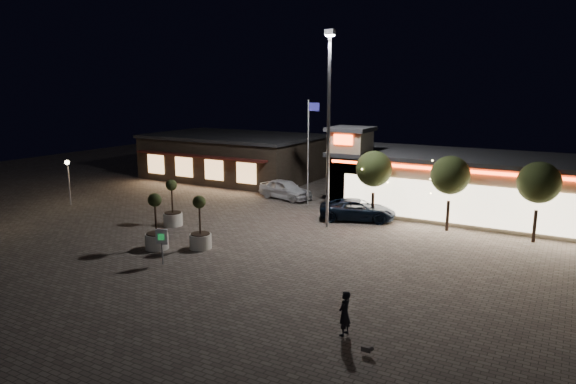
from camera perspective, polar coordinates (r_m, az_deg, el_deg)
The scene contains 17 objects.
ground at distance 28.00m, azimuth -6.49°, elevation -7.17°, with size 90.00×90.00×0.00m, color #675C53.
retail_building at distance 38.29m, azimuth 19.72°, elevation 0.78°, with size 20.40×8.40×6.10m.
restaurant_building at distance 51.35m, azimuth -6.15°, elevation 3.99°, with size 16.40×11.00×4.30m.
floodlight_pole at distance 32.45m, azimuth 4.54°, elevation 8.14°, with size 0.60×0.40×12.38m.
flagpole at distance 38.83m, azimuth 2.38°, elevation 5.39°, with size 0.95×0.10×8.00m.
lamp_post_west at distance 42.68m, azimuth -23.25°, elevation 1.92°, with size 0.36×0.36×3.48m.
string_tree_a at distance 34.83m, azimuth 9.53°, elevation 2.54°, with size 2.42×2.42×4.79m.
string_tree_b at distance 33.49m, azimuth 17.58°, elevation 1.78°, with size 2.42×2.42×4.79m.
string_tree_c at distance 32.86m, azimuth 26.12°, elevation 0.93°, with size 2.42×2.42×4.79m.
pickup_truck at distance 35.41m, azimuth 7.74°, elevation -1.96°, with size 2.37×5.13×1.43m, color black.
white_sedan at distance 41.58m, azimuth -0.31°, elevation 0.32°, with size 1.88×4.68×1.59m, color white.
pedestrian at distance 19.45m, azimuth 6.31°, elevation -13.25°, with size 0.62×0.41×1.71m, color black.
dog at distance 18.50m, azimuth 8.88°, elevation -16.84°, with size 0.45×0.16×0.24m.
planter_left at distance 34.48m, azimuth -12.70°, elevation -2.12°, with size 1.25×1.25×3.08m.
planter_mid at distance 29.82m, azimuth -14.41°, elevation -4.30°, with size 1.30×1.30×3.20m.
planter_right at distance 29.37m, azimuth -9.72°, elevation -4.43°, with size 1.24×1.24×3.06m.
valet_sign at distance 27.11m, azimuth -13.86°, elevation -5.18°, with size 0.58×0.31×1.87m.
Camera 1 is at (15.69, -21.35, 9.06)m, focal length 32.00 mm.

